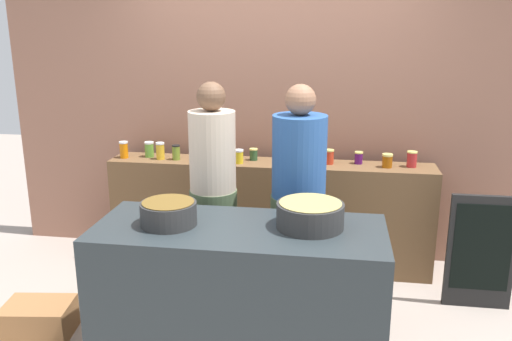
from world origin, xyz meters
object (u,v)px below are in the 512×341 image
preserve_jar_6 (239,156)px  bread_crate (39,320)px  preserve_jar_3 (176,152)px  preserve_jar_9 (329,157)px  chalkboard_sign (481,252)px  preserve_jar_4 (200,154)px  cooking_pot_left (169,213)px  preserve_jar_2 (160,151)px  preserve_jar_11 (387,161)px  preserve_jar_8 (290,158)px  preserve_jar_5 (225,153)px  preserve_jar_12 (412,159)px  cook_with_tongs (214,210)px  preserve_jar_1 (149,149)px  cook_in_cap (298,217)px  preserve_jar_7 (254,154)px  preserve_jar_10 (359,158)px  cooking_pot_center (310,215)px  preserve_jar_0 (124,150)px

preserve_jar_6 → bread_crate: bearing=-132.0°
preserve_jar_3 → preserve_jar_9: (1.28, 0.05, -0.00)m
chalkboard_sign → preserve_jar_4: bearing=168.5°
preserve_jar_3 → cooking_pot_left: (0.38, -1.39, -0.03)m
preserve_jar_2 → preserve_jar_11: preserve_jar_2 is taller
bread_crate → cooking_pot_left: bearing=-5.3°
preserve_jar_8 → cooking_pot_left: size_ratio=0.34×
preserve_jar_5 → preserve_jar_9: size_ratio=0.94×
bread_crate → preserve_jar_12: bearing=28.2°
preserve_jar_12 → cook_with_tongs: cook_with_tongs is taller
preserve_jar_1 → preserve_jar_2: 0.14m
preserve_jar_4 → preserve_jar_6: 0.34m
preserve_jar_11 → cooking_pot_left: bearing=-134.2°
preserve_jar_8 → preserve_jar_6: bearing=-177.9°
preserve_jar_3 → preserve_jar_2: bearing=-178.4°
preserve_jar_6 → cook_with_tongs: (-0.05, -0.71, -0.22)m
cooking_pot_left → preserve_jar_2: bearing=110.3°
preserve_jar_9 → cooking_pot_left: bearing=-122.0°
cook_in_cap → preserve_jar_11: bearing=50.4°
preserve_jar_12 → preserve_jar_3: bearing=-178.4°
preserve_jar_8 → cook_with_tongs: bearing=-123.1°
preserve_jar_7 → preserve_jar_12: size_ratio=0.78×
preserve_jar_1 → preserve_jar_4: size_ratio=1.18×
preserve_jar_1 → preserve_jar_7: size_ratio=1.33×
preserve_jar_3 → preserve_jar_9: 1.28m
preserve_jar_10 → preserve_jar_12: size_ratio=0.79×
preserve_jar_2 → cooking_pot_center: (1.33, -1.31, -0.03)m
preserve_jar_9 → bread_crate: size_ratio=0.27×
preserve_jar_11 → cooking_pot_center: 1.43m
preserve_jar_3 → preserve_jar_5: (0.41, 0.07, -0.01)m
preserve_jar_10 → preserve_jar_5: bearing=-178.5°
preserve_jar_9 → cook_in_cap: bearing=-102.8°
preserve_jar_9 → preserve_jar_7: bearing=177.2°
preserve_jar_2 → bread_crate: bearing=-109.3°
preserve_jar_1 → preserve_jar_7: (0.91, 0.02, -0.02)m
preserve_jar_4 → preserve_jar_1: bearing=171.2°
cook_in_cap → cook_with_tongs: bearing=177.5°
preserve_jar_7 → preserve_jar_11: preserve_jar_11 is taller
preserve_jar_1 → preserve_jar_3: bearing=-13.6°
cooking_pot_center → preserve_jar_4: bearing=127.4°
preserve_jar_1 → preserve_jar_4: preserve_jar_1 is taller
preserve_jar_4 → preserve_jar_8: 0.76m
preserve_jar_11 → cook_in_cap: 1.04m
preserve_jar_5 → preserve_jar_3: bearing=-170.8°
preserve_jar_9 → cook_in_cap: size_ratio=0.07×
preserve_jar_0 → preserve_jar_2: preserve_jar_2 is taller
preserve_jar_2 → preserve_jar_11: bearing=0.5°
preserve_jar_3 → preserve_jar_7: size_ratio=1.27×
preserve_jar_4 → cooking_pot_left: bearing=-82.9°
cooking_pot_left → bread_crate: bearing=174.7°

